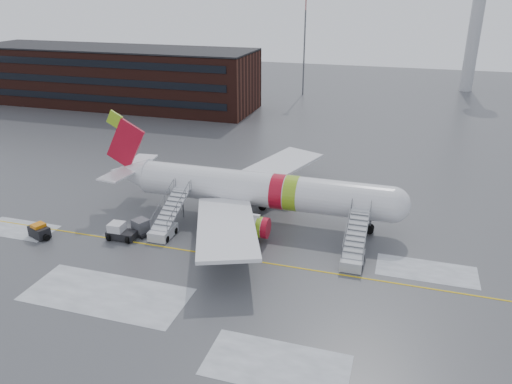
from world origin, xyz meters
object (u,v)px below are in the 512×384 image
(airliner, at_px, (253,189))
(uld_container, at_px, (141,227))
(airstair_fwd, at_px, (354,251))
(pushback_tug, at_px, (120,232))
(baggage_tractor, at_px, (39,231))
(airstair_aft, at_px, (166,224))

(airliner, xyz_separation_m, uld_container, (-10.02, -7.46, -2.63))
(airstair_fwd, relative_size, pushback_tug, 2.54)
(airliner, distance_m, baggage_tractor, 22.91)
(airliner, height_order, uld_container, airliner)
(airstair_aft, bearing_deg, airliner, 40.86)
(uld_container, xyz_separation_m, baggage_tractor, (-9.81, -3.68, -0.15))
(airliner, height_order, airstair_aft, airliner)
(pushback_tug, distance_m, uld_container, 2.17)
(airstair_aft, relative_size, baggage_tractor, 2.50)
(airliner, height_order, airstair_fwd, airliner)
(airliner, xyz_separation_m, airstair_aft, (-7.56, -6.54, -2.35))
(airstair_fwd, relative_size, airstair_aft, 1.00)
(airstair_fwd, distance_m, pushback_tug, 23.76)
(airstair_fwd, height_order, airstair_aft, same)
(airstair_fwd, bearing_deg, airliner, 151.47)
(airstair_aft, bearing_deg, baggage_tractor, -159.43)
(airliner, distance_m, uld_container, 12.76)
(airstair_fwd, bearing_deg, uld_container, -177.59)
(airliner, distance_m, pushback_tug, 14.89)
(airstair_fwd, bearing_deg, pushback_tug, -174.23)
(airstair_fwd, bearing_deg, airstair_aft, 180.00)
(airliner, xyz_separation_m, airstair_fwd, (12.02, -6.54, -2.35))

